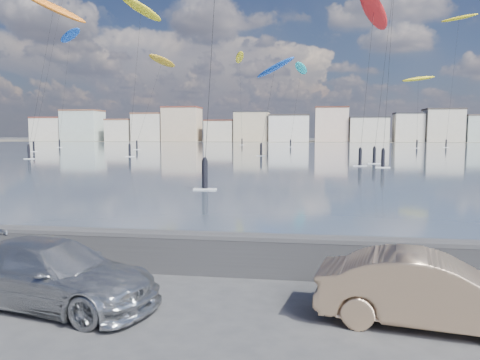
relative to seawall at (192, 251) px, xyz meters
name	(u,v)px	position (x,y,z in m)	size (l,w,h in m)	color
ground	(156,316)	(0.00, -2.70, -0.58)	(700.00, 700.00, 0.00)	#333335
bay_water	(297,150)	(0.00, 88.80, -0.58)	(500.00, 177.00, 0.00)	#3C4B5E
far_shore_strip	(304,141)	(0.00, 197.30, -0.57)	(500.00, 60.00, 0.00)	#4C473D
seawall	(192,251)	(0.00, 0.00, 0.00)	(400.00, 0.36, 1.08)	#28282B
far_buildings	(307,127)	(1.31, 183.30, 5.44)	(240.79, 13.26, 14.60)	silver
car_silver	(52,273)	(-2.22, -2.45, 0.07)	(1.83, 4.50, 1.30)	#ADB0B4
car_champagne	(430,290)	(4.97, -2.38, 0.07)	(1.37, 3.94, 1.30)	tan
kitesurfer_0	(459,20)	(38.91, 115.71, 30.98)	(9.00, 11.31, 33.09)	yellow
kitesurfer_2	(70,37)	(-58.27, 103.28, 27.31)	(8.92, 12.42, 30.26)	blue
kitesurfer_3	(418,80)	(29.53, 114.72, 16.36)	(9.30, 15.20, 18.27)	yellow
kitesurfer_8	(275,68)	(-3.72, 74.27, 14.44)	(9.19, 19.85, 17.31)	blue
kitesurfer_9	(240,58)	(-19.49, 136.05, 26.12)	(5.36, 16.68, 28.99)	yellow
kitesurfer_14	(162,62)	(-31.94, 96.61, 19.38)	(6.04, 17.97, 22.11)	#BF8C19
kitesurfer_17	(301,69)	(-0.11, 120.19, 20.26)	(5.16, 18.23, 23.09)	#19BFBF
kitesurfer_18	(374,13)	(10.15, 49.25, 17.42)	(5.69, 14.38, 20.64)	red
kitesurfer_19	(54,9)	(-37.19, 59.13, 22.19)	(10.28, 15.51, 26.03)	orange
kitesurfer_20	(141,11)	(-25.90, 67.13, 23.39)	(7.04, 16.48, 26.81)	yellow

